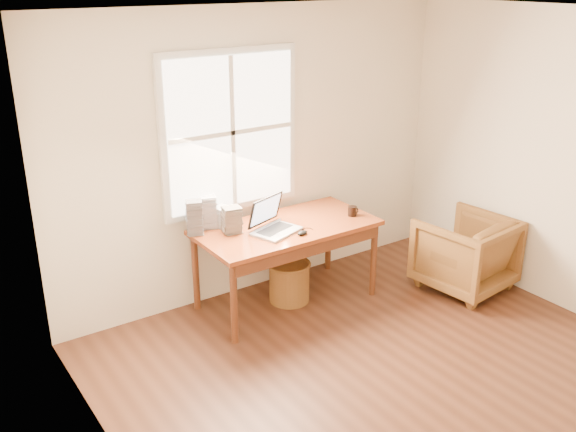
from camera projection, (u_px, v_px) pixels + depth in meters
The scene contains 11 objects.
room_shell at pixel (425, 223), 4.17m from camera, with size 4.04×4.54×2.64m.
desk at pixel (286, 228), 5.65m from camera, with size 1.60×0.80×0.04m, color brown.
armchair at pixel (465, 253), 6.05m from camera, with size 0.76×0.78×0.71m, color brown.
wicker_stool at pixel (289, 282), 5.87m from camera, with size 0.37×0.37×0.37m, color brown.
laptop at pixel (276, 215), 5.44m from camera, with size 0.42×0.44×0.31m, color #A2A4A9, non-canonical shape.
mouse at pixel (302, 233), 5.44m from camera, with size 0.10×0.06×0.03m, color black.
coffee_mug at pixel (352, 211), 5.85m from camera, with size 0.08×0.08×0.09m, color black.
cd_stack_a at pixel (207, 212), 5.55m from camera, with size 0.15×0.13×0.29m, color silver.
cd_stack_b at pixel (232, 220), 5.46m from camera, with size 0.15×0.13×0.23m, color #2A292F.
cd_stack_c at pixel (195, 218), 5.41m from camera, with size 0.13×0.12×0.30m, color gray.
cd_stack_d at pixel (221, 217), 5.60m from camera, with size 0.14×0.12×0.18m, color silver.
Camera 1 is at (-2.94, -2.54, 2.86)m, focal length 40.00 mm.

